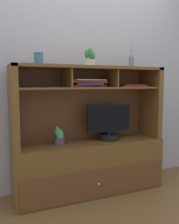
{
  "coord_description": "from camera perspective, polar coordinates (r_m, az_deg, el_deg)",
  "views": [
    {
      "loc": [
        -1.06,
        -2.46,
        1.2
      ],
      "look_at": [
        0.0,
        0.0,
        0.89
      ],
      "focal_mm": 39.87,
      "sensor_mm": 36.0,
      "label": 1
    }
  ],
  "objects": [
    {
      "name": "ceramic_vase",
      "position": [
        2.54,
        -11.58,
        11.88
      ],
      "size": [
        0.09,
        0.09,
        0.12
      ],
      "color": "teal",
      "rests_on": "media_console"
    },
    {
      "name": "magazine_stack_left",
      "position": [
        2.96,
        9.34,
        6.0
      ],
      "size": [
        0.33,
        0.25,
        0.03
      ],
      "color": "#A7352E",
      "rests_on": "media_console"
    },
    {
      "name": "potted_orchid",
      "position": [
        2.63,
        -6.99,
        -5.67
      ],
      "size": [
        0.13,
        0.13,
        0.2
      ],
      "color": "#4A424F",
      "rests_on": "media_console"
    },
    {
      "name": "tv_monitor",
      "position": [
        2.81,
        4.51,
        -3.11
      ],
      "size": [
        0.52,
        0.23,
        0.4
      ],
      "color": "black",
      "rests_on": "media_console"
    },
    {
      "name": "diffuser_bottle",
      "position": [
        2.96,
        9.55,
        11.24
      ],
      "size": [
        0.06,
        0.06,
        0.31
      ],
      "color": "slate",
      "rests_on": "media_console"
    },
    {
      "name": "potted_succulent",
      "position": [
        2.68,
        0.09,
        12.21
      ],
      "size": [
        0.13,
        0.13,
        0.19
      ],
      "color": "beige",
      "rests_on": "media_console"
    },
    {
      "name": "floor_plane",
      "position": [
        2.94,
        0.0,
        -17.76
      ],
      "size": [
        6.0,
        6.0,
        0.02
      ],
      "primitive_type": "cube",
      "color": "brown",
      "rests_on": "ground"
    },
    {
      "name": "back_wall",
      "position": [
        2.92,
        -2.03,
        10.49
      ],
      "size": [
        6.0,
        0.02,
        2.8
      ],
      "primitive_type": "cube",
      "color": "#ACADB7",
      "rests_on": "ground"
    },
    {
      "name": "media_console",
      "position": [
        2.79,
        -0.05,
        -9.45
      ],
      "size": [
        1.65,
        0.48,
        1.38
      ],
      "color": "brown",
      "rests_on": "ground"
    },
    {
      "name": "magazine_stack_centre",
      "position": [
        2.69,
        -0.72,
        6.64
      ],
      "size": [
        0.43,
        0.3,
        0.08
      ],
      "color": "#A23722",
      "rests_on": "media_console"
    }
  ]
}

